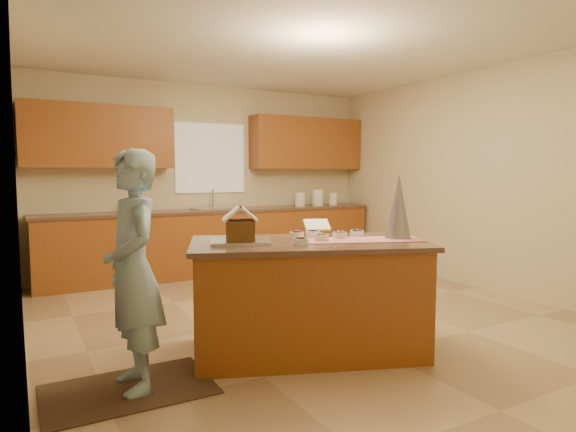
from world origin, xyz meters
The scene contains 27 objects.
floor centered at (0.00, 0.00, 0.00)m, with size 5.50×5.50×0.00m, color tan.
ceiling centered at (0.00, 0.00, 2.70)m, with size 5.50×5.50×0.00m, color silver.
wall_back centered at (0.00, 2.75, 1.35)m, with size 5.50×5.50×0.00m, color beige.
wall_left centered at (-2.50, 0.00, 1.35)m, with size 5.50×5.50×0.00m, color beige.
wall_right centered at (2.50, 0.00, 1.35)m, with size 5.50×5.50×0.00m, color beige.
stone_accent centered at (-2.48, -0.80, 1.25)m, with size 2.50×2.50×0.00m, color gray.
window_curtain centered at (0.00, 2.72, 1.65)m, with size 1.05×0.03×1.00m, color white.
back_counter_base centered at (0.00, 2.45, 0.44)m, with size 4.80×0.60×0.88m, color #95421E.
back_counter_top centered at (0.00, 2.45, 0.90)m, with size 4.85×0.63×0.04m, color brown.
upper_cabinet_left centered at (-1.55, 2.57, 1.90)m, with size 1.85×0.35×0.80m, color #985520.
upper_cabinet_right centered at (1.55, 2.57, 1.90)m, with size 1.85×0.35×0.80m, color #985520.
sink centered at (0.00, 2.45, 0.89)m, with size 0.70×0.45×0.12m, color silver.
faucet centered at (0.00, 2.63, 1.06)m, with size 0.03×0.03×0.28m, color silver.
island_base centered at (-0.50, -0.85, 0.43)m, with size 1.76×0.88×0.86m, color #95421E.
island_top centered at (-0.50, -0.85, 0.88)m, with size 1.84×0.96×0.04m, color brown.
table_runner centered at (-0.09, -1.01, 0.90)m, with size 0.98×0.35×0.01m, color red.
baking_tray centered at (-1.02, -0.71, 0.91)m, with size 0.45×0.33×0.02m, color silver.
cookbook centered at (-0.24, -0.56, 0.99)m, with size 0.21×0.02×0.18m, color white.
tinsel_tree centered at (0.22, -1.08, 1.17)m, with size 0.21×0.21×0.54m, color silver.
rug centered at (-1.91, -0.89, 0.01)m, with size 1.07×0.70×0.01m, color black.
boy centered at (-1.86, -0.89, 0.80)m, with size 0.58×0.38×1.58m, color #90B5CD.
canister_a centered at (1.36, 2.45, 1.03)m, with size 0.16×0.16×0.21m, color white.
canister_b centered at (1.69, 2.45, 1.05)m, with size 0.17×0.17×0.25m, color white.
canister_c centered at (1.99, 2.45, 1.02)m, with size 0.14×0.14×0.19m, color white.
paper_towel centered at (-1.16, 2.45, 1.04)m, with size 0.11×0.11×0.23m, color white.
gingerbread_house centered at (-1.02, -0.71, 1.03)m, with size 0.35×0.35×0.28m.
candy_bowls centered at (-0.35, -0.82, 0.93)m, with size 0.79×0.46×0.05m.
Camera 1 is at (-2.52, -4.15, 1.44)m, focal length 30.67 mm.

